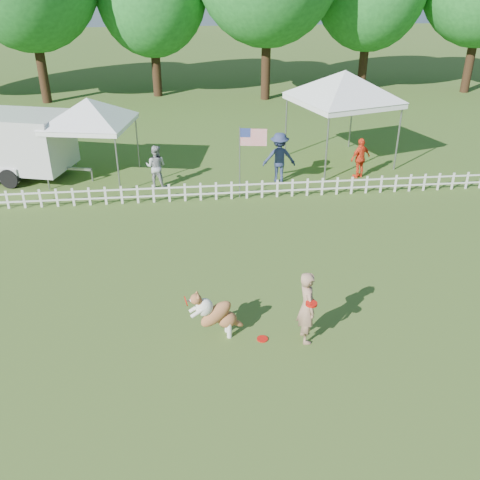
{
  "coord_description": "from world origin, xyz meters",
  "views": [
    {
      "loc": [
        -1.74,
        -8.97,
        6.86
      ],
      "look_at": [
        -0.53,
        2.0,
        1.1
      ],
      "focal_mm": 40.0,
      "sensor_mm": 36.0,
      "label": 1
    }
  ],
  "objects_px": {
    "frisbee_on_turf": "(262,339)",
    "flag_pole": "(240,163)",
    "handler": "(307,307)",
    "spectator_a": "(156,166)",
    "cargo_trailer": "(8,145)",
    "spectator_b": "(279,157)",
    "canopy_tent_right": "(341,119)",
    "spectator_c": "(360,158)",
    "dog": "(217,314)",
    "canopy_tent_left": "(92,140)"
  },
  "relations": [
    {
      "from": "canopy_tent_right",
      "to": "spectator_a",
      "type": "relative_size",
      "value": 2.31
    },
    {
      "from": "spectator_c",
      "to": "frisbee_on_turf",
      "type": "bearing_deg",
      "value": 36.22
    },
    {
      "from": "canopy_tent_right",
      "to": "flag_pole",
      "type": "xyz_separation_m",
      "value": [
        -4.12,
        -2.98,
        -0.51
      ]
    },
    {
      "from": "spectator_c",
      "to": "canopy_tent_left",
      "type": "bearing_deg",
      "value": -31.29
    },
    {
      "from": "dog",
      "to": "spectator_a",
      "type": "relative_size",
      "value": 0.76
    },
    {
      "from": "handler",
      "to": "cargo_trailer",
      "type": "xyz_separation_m",
      "value": [
        -8.38,
        10.4,
        0.37
      ]
    },
    {
      "from": "handler",
      "to": "canopy_tent_left",
      "type": "xyz_separation_m",
      "value": [
        -5.4,
        9.87,
        0.6
      ]
    },
    {
      "from": "cargo_trailer",
      "to": "frisbee_on_turf",
      "type": "bearing_deg",
      "value": -37.45
    },
    {
      "from": "flag_pole",
      "to": "spectator_b",
      "type": "relative_size",
      "value": 1.35
    },
    {
      "from": "cargo_trailer",
      "to": "flag_pole",
      "type": "height_order",
      "value": "flag_pole"
    },
    {
      "from": "spectator_b",
      "to": "flag_pole",
      "type": "bearing_deg",
      "value": 45.39
    },
    {
      "from": "handler",
      "to": "cargo_trailer",
      "type": "relative_size",
      "value": 0.3
    },
    {
      "from": "frisbee_on_turf",
      "to": "flag_pole",
      "type": "bearing_deg",
      "value": 87.28
    },
    {
      "from": "spectator_b",
      "to": "spectator_c",
      "type": "xyz_separation_m",
      "value": [
        2.92,
        0.07,
        -0.15
      ]
    },
    {
      "from": "spectator_a",
      "to": "spectator_c",
      "type": "height_order",
      "value": "spectator_a"
    },
    {
      "from": "spectator_a",
      "to": "cargo_trailer",
      "type": "bearing_deg",
      "value": -1.56
    },
    {
      "from": "canopy_tent_left",
      "to": "spectator_c",
      "type": "height_order",
      "value": "canopy_tent_left"
    },
    {
      "from": "handler",
      "to": "flag_pole",
      "type": "relative_size",
      "value": 0.67
    },
    {
      "from": "dog",
      "to": "canopy_tent_right",
      "type": "relative_size",
      "value": 0.33
    },
    {
      "from": "cargo_trailer",
      "to": "spectator_c",
      "type": "height_order",
      "value": "cargo_trailer"
    },
    {
      "from": "canopy_tent_left",
      "to": "spectator_a",
      "type": "bearing_deg",
      "value": -15.24
    },
    {
      "from": "handler",
      "to": "cargo_trailer",
      "type": "distance_m",
      "value": 13.36
    },
    {
      "from": "canopy_tent_right",
      "to": "cargo_trailer",
      "type": "bearing_deg",
      "value": 163.63
    },
    {
      "from": "canopy_tent_right",
      "to": "spectator_c",
      "type": "xyz_separation_m",
      "value": [
        0.31,
        -1.63,
        -0.97
      ]
    },
    {
      "from": "dog",
      "to": "frisbee_on_turf",
      "type": "distance_m",
      "value": 1.08
    },
    {
      "from": "handler",
      "to": "spectator_a",
      "type": "distance_m",
      "value": 9.34
    },
    {
      "from": "handler",
      "to": "dog",
      "type": "xyz_separation_m",
      "value": [
        -1.78,
        0.29,
        -0.23
      ]
    },
    {
      "from": "canopy_tent_right",
      "to": "cargo_trailer",
      "type": "relative_size",
      "value": 0.64
    },
    {
      "from": "handler",
      "to": "flag_pole",
      "type": "distance_m",
      "value": 7.56
    },
    {
      "from": "dog",
      "to": "spectator_c",
      "type": "height_order",
      "value": "spectator_c"
    },
    {
      "from": "canopy_tent_left",
      "to": "canopy_tent_right",
      "type": "bearing_deg",
      "value": 15.78
    },
    {
      "from": "spectator_a",
      "to": "spectator_b",
      "type": "relative_size",
      "value": 0.84
    },
    {
      "from": "canopy_tent_right",
      "to": "flag_pole",
      "type": "bearing_deg",
      "value": -160.99
    },
    {
      "from": "frisbee_on_turf",
      "to": "spectator_b",
      "type": "distance_m",
      "value": 8.97
    },
    {
      "from": "canopy_tent_left",
      "to": "spectator_b",
      "type": "relative_size",
      "value": 1.59
    },
    {
      "from": "canopy_tent_left",
      "to": "spectator_c",
      "type": "bearing_deg",
      "value": 5.62
    },
    {
      "from": "cargo_trailer",
      "to": "spectator_a",
      "type": "distance_m",
      "value": 5.43
    },
    {
      "from": "cargo_trailer",
      "to": "spectator_b",
      "type": "xyz_separation_m",
      "value": [
        9.38,
        -1.58,
        -0.29
      ]
    },
    {
      "from": "handler",
      "to": "cargo_trailer",
      "type": "bearing_deg",
      "value": 35.62
    },
    {
      "from": "dog",
      "to": "spectator_b",
      "type": "xyz_separation_m",
      "value": [
        2.78,
        8.52,
        0.31
      ]
    },
    {
      "from": "cargo_trailer",
      "to": "spectator_b",
      "type": "distance_m",
      "value": 9.52
    },
    {
      "from": "spectator_b",
      "to": "frisbee_on_turf",
      "type": "bearing_deg",
      "value": 83.02
    },
    {
      "from": "cargo_trailer",
      "to": "spectator_c",
      "type": "bearing_deg",
      "value": 9.44
    },
    {
      "from": "flag_pole",
      "to": "spectator_c",
      "type": "xyz_separation_m",
      "value": [
        4.43,
        1.35,
        -0.46
      ]
    },
    {
      "from": "frisbee_on_turf",
      "to": "handler",
      "type": "bearing_deg",
      "value": -5.22
    },
    {
      "from": "handler",
      "to": "canopy_tent_right",
      "type": "distance_m",
      "value": 11.15
    },
    {
      "from": "canopy_tent_right",
      "to": "spectator_b",
      "type": "xyz_separation_m",
      "value": [
        -2.6,
        -1.7,
        -0.81
      ]
    },
    {
      "from": "canopy_tent_left",
      "to": "cargo_trailer",
      "type": "bearing_deg",
      "value": -178.38
    },
    {
      "from": "handler",
      "to": "frisbee_on_turf",
      "type": "xyz_separation_m",
      "value": [
        -0.87,
        0.08,
        -0.78
      ]
    },
    {
      "from": "cargo_trailer",
      "to": "spectator_a",
      "type": "height_order",
      "value": "cargo_trailer"
    }
  ]
}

